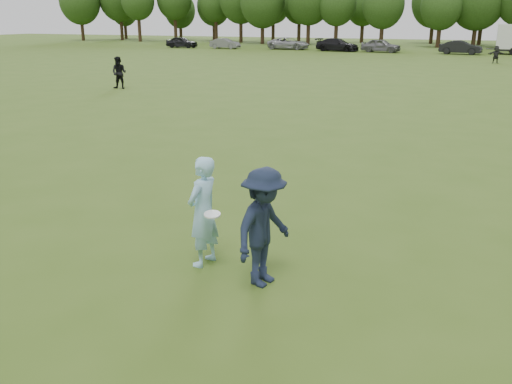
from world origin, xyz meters
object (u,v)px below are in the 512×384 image
Objects in this scene: car_f at (461,47)px; thrower at (203,212)px; car_a at (182,42)px; car_d at (337,45)px; player_far_a at (119,73)px; car_c at (289,43)px; player_far_d at (496,54)px; car_e at (381,45)px; car_b at (225,44)px; defender at (264,227)px.

thrower is at bearing -174.64° from car_f.
car_a is 0.82× the size of car_d.
player_far_a reaches higher than car_c.
player_far_d is 21.18m from car_d.
car_f reaches higher than car_c.
thrower is 1.22× the size of player_far_d.
player_far_a is at bearing -174.45° from car_c.
player_far_d is 17.08m from car_e.
car_a is at bearing 106.41° from player_far_a.
player_far_d is at bearing -108.68° from car_b.
car_a is at bearing 97.04° from car_f.
car_e reaches higher than car_c.
thrower reaches higher than car_b.
car_a is 14.66m from car_c.
defender reaches higher than player_far_a.
car_e is at bearing -88.76° from car_a.
player_far_d is 0.29× the size of car_c.
thrower is at bearing -103.18° from player_far_d.
defender is 59.69m from car_e.
defender is (1.20, -0.28, 0.01)m from thrower.
defender is at bearing -57.90° from player_far_a.
car_f is at bearing -89.03° from car_b.
car_a reaches higher than car_b.
thrower is 63.24m from car_c.
car_e is at bearing -96.64° from car_c.
player_far_d is at bearing -156.41° from car_f.
car_b is at bearing 98.39° from car_d.
defender reaches higher than thrower.
defender is at bearing -173.47° from car_f.
thrower reaches higher than player_far_a.
car_a is 6.34m from car_b.
car_a is (-35.00, 58.71, -0.22)m from defender.
car_d is at bearing -101.62° from car_c.
car_a is 1.08× the size of car_b.
car_a is at bearing 98.69° from car_d.
car_f is (1.49, 58.57, -0.20)m from thrower.
defender is 0.48× the size of car_b.
defender is 1.23× the size of player_far_d.
thrower reaches higher than car_d.
car_a is at bearing 43.89° from defender.
thrower reaches higher than car_e.
thrower is 0.35× the size of car_c.
thrower reaches higher than car_c.
defender is 63.88m from car_c.
player_far_d is at bearing -178.10° from thrower.
car_d is (6.71, -1.41, 0.02)m from car_c.
car_d is (-13.75, 59.11, -0.19)m from defender.
car_d is (21.26, 0.39, 0.03)m from car_a.
defender reaches higher than car_e.
car_c is at bearing 144.19° from player_far_d.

